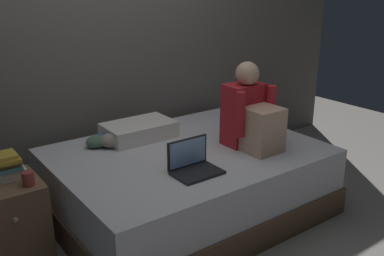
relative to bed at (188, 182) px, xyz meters
The scene contains 10 objects.
ground_plane 0.45m from the bed, 123.69° to the right, with size 8.00×8.00×0.00m, color gray.
wall_back 1.42m from the bed, 102.53° to the left, with size 5.60×0.10×2.70m, color #605B56.
bed is the anchor object (origin of this frame).
nightstand 1.31m from the bed, behind, with size 0.44×0.46×0.55m.
person_sitting 0.72m from the bed, 28.09° to the right, with size 0.39×0.44×0.66m.
laptop 0.52m from the bed, 120.27° to the right, with size 0.32×0.23×0.22m.
pillow 0.59m from the bed, 110.08° to the left, with size 0.56×0.36×0.13m, color silver.
book_stack 1.34m from the bed, 169.14° to the left, with size 0.24×0.18×0.17m.
mug 1.22m from the bed, behind, with size 0.08×0.08×0.09m, color #933833.
clothes_pile 0.72m from the bed, 137.14° to the left, with size 0.29×0.24×0.11m.
Camera 1 is at (-1.60, -2.21, 1.77)m, focal length 40.72 mm.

